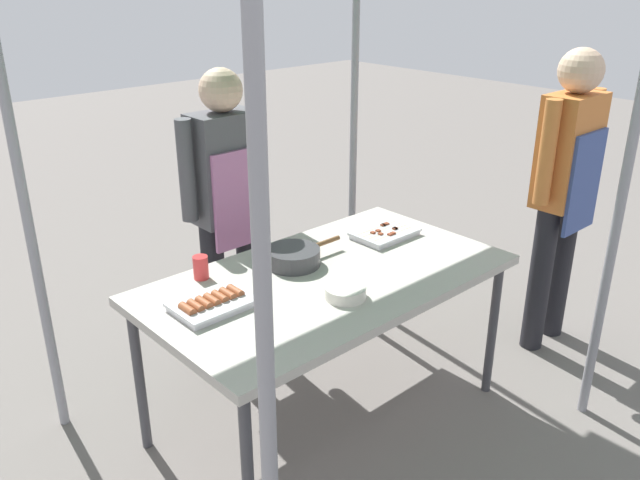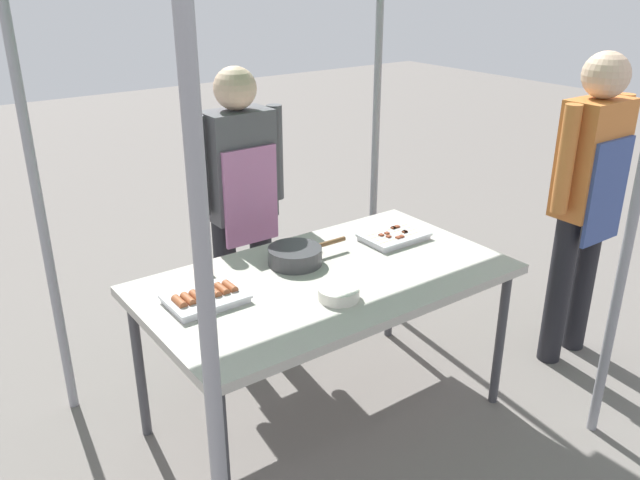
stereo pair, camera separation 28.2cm
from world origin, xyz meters
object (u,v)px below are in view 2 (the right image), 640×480
drink_cup_near_edge (202,262)px  vendor_woman (241,193)px  stall_table (327,286)px  tray_meat_skewers (394,236)px  condiment_bowl (339,293)px  cooking_wok (295,255)px  tray_grilled_sausages (206,298)px  customer_nearby (588,187)px

drink_cup_near_edge → vendor_woman: bearing=44.0°
stall_table → tray_meat_skewers: 0.53m
drink_cup_near_edge → vendor_woman: size_ratio=0.07×
vendor_woman → condiment_bowl: bearing=83.6°
stall_table → cooking_wok: size_ratio=3.96×
tray_grilled_sausages → condiment_bowl: bearing=-32.5°
condiment_bowl → drink_cup_near_edge: 0.64m
vendor_woman → customer_nearby: bearing=141.7°
drink_cup_near_edge → customer_nearby: (1.82, -0.66, 0.17)m
cooking_wok → customer_nearby: (1.44, -0.50, 0.18)m
cooking_wok → condiment_bowl: 0.39m
tray_meat_skewers → customer_nearby: 1.02m
tray_meat_skewers → cooking_wok: size_ratio=0.78×
condiment_bowl → tray_meat_skewers: bearing=28.9°
stall_table → tray_grilled_sausages: size_ratio=5.23×
tray_meat_skewers → vendor_woman: size_ratio=0.20×
tray_meat_skewers → drink_cup_near_edge: size_ratio=3.07×
tray_meat_skewers → drink_cup_near_edge: (-0.93, 0.22, 0.03)m
condiment_bowl → drink_cup_near_edge: (-0.33, 0.54, 0.03)m
vendor_woman → drink_cup_near_edge: bearing=44.0°
stall_table → vendor_woman: bearing=88.6°
tray_meat_skewers → stall_table: bearing=-165.8°
cooking_wok → vendor_woman: (0.06, 0.59, 0.12)m
tray_grilled_sausages → tray_meat_skewers: 1.05m
condiment_bowl → stall_table: bearing=65.9°
tray_grilled_sausages → cooking_wok: size_ratio=0.76×
stall_table → vendor_woman: vendor_woman is taller
tray_meat_skewers → drink_cup_near_edge: bearing=166.9°
tray_grilled_sausages → cooking_wok: 0.51m
tray_meat_skewers → condiment_bowl: size_ratio=1.86×
stall_table → vendor_woman: (0.02, 0.77, 0.22)m
vendor_woman → customer_nearby: customer_nearby is taller
tray_grilled_sausages → drink_cup_near_edge: 0.28m
stall_table → drink_cup_near_edge: (-0.42, 0.34, 0.10)m
tray_meat_skewers → drink_cup_near_edge: 0.96m
stall_table → tray_grilled_sausages: bearing=171.0°
tray_meat_skewers → cooking_wok: cooking_wok is taller
cooking_wok → customer_nearby: bearing=-19.2°
tray_grilled_sausages → condiment_bowl: size_ratio=1.81×
stall_table → tray_grilled_sausages: (-0.54, 0.09, 0.07)m
drink_cup_near_edge → tray_grilled_sausages: bearing=-114.1°
cooking_wok → vendor_woman: bearing=84.2°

